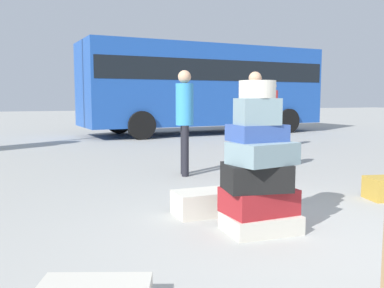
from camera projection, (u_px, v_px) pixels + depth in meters
name	position (u px, v px, depth m)	size (l,w,h in m)	color
ground_plane	(316.00, 242.00, 3.94)	(80.00, 80.00, 0.00)	#9E9E99
suitcase_tower	(259.00, 173.00, 4.17)	(0.76, 0.62, 1.49)	beige
suitcase_cream_white_trunk	(204.00, 203.00, 4.84)	(0.69, 0.42, 0.27)	beige
person_bearded_onlooker	(272.00, 109.00, 10.95)	(0.30, 0.32, 1.72)	#3F334C
person_tourist_with_camera	(255.00, 114.00, 7.26)	(0.30, 0.34, 1.76)	black
person_passerby_in_red	(185.00, 113.00, 7.18)	(0.30, 0.33, 1.78)	black
parked_bus	(204.00, 83.00, 15.62)	(9.05, 3.29, 3.15)	#1E4CA5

